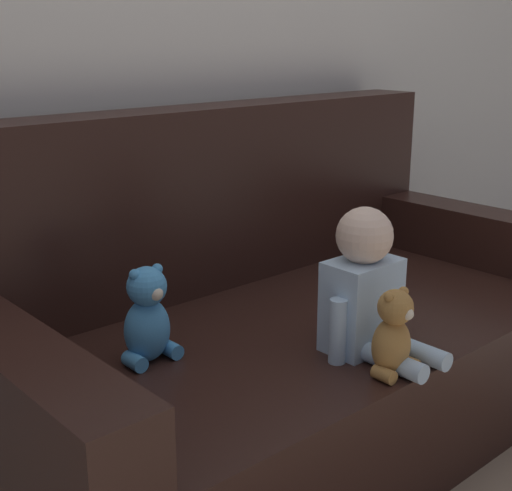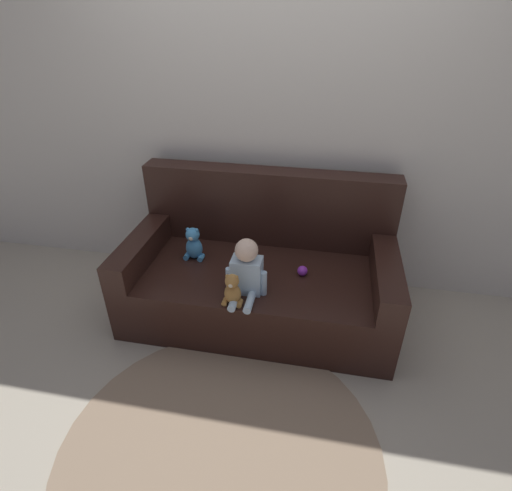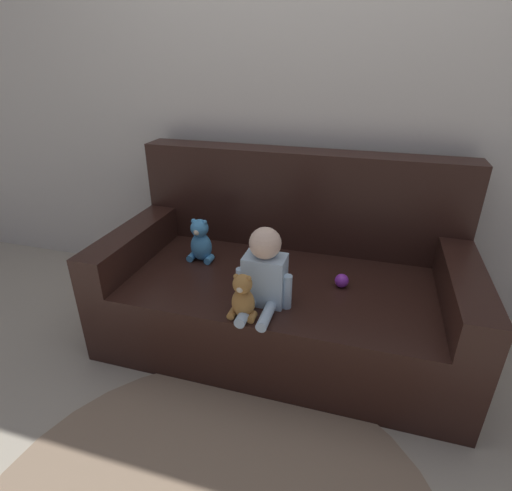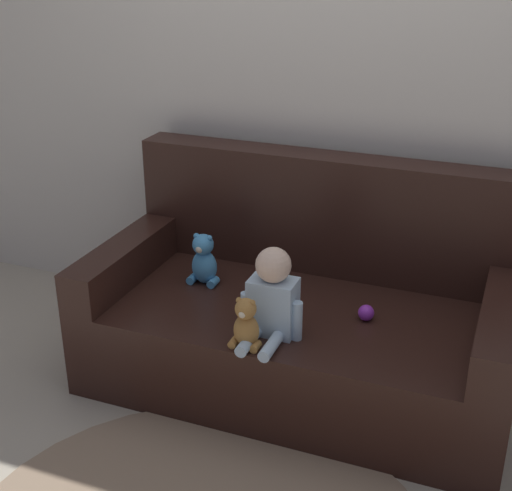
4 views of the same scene
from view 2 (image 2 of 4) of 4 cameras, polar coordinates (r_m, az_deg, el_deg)
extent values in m
plane|color=#B7AD99|center=(2.96, 0.41, -9.41)|extent=(12.00, 12.00, 0.00)
cube|color=silver|center=(2.86, 2.65, 18.56)|extent=(8.00, 0.05, 2.60)
cube|color=black|center=(2.83, 0.42, -6.41)|extent=(1.80, 0.93, 0.39)
cube|color=black|center=(2.90, 1.83, 5.55)|extent=(1.80, 0.18, 0.55)
cube|color=black|center=(2.91, -15.65, 0.21)|extent=(0.16, 0.93, 0.18)
cube|color=black|center=(2.67, 18.05, -3.24)|extent=(0.16, 0.93, 0.18)
cube|color=silver|center=(2.44, -1.32, -4.23)|extent=(0.19, 0.12, 0.23)
sphere|color=beige|center=(2.35, -1.37, -0.68)|extent=(0.14, 0.14, 0.14)
cylinder|color=silver|center=(2.40, -3.11, -7.85)|extent=(0.05, 0.16, 0.05)
cylinder|color=silver|center=(2.38, -0.92, -8.13)|extent=(0.05, 0.16, 0.05)
cylinder|color=silver|center=(2.47, -3.83, -4.85)|extent=(0.04, 0.04, 0.16)
cylinder|color=silver|center=(2.43, 1.07, -5.42)|extent=(0.04, 0.04, 0.16)
ellipsoid|color=#AD7A3D|center=(2.38, -3.34, -6.90)|extent=(0.10, 0.08, 0.14)
sphere|color=#AD7A3D|center=(2.31, -3.45, -5.09)|extent=(0.08, 0.08, 0.08)
sphere|color=#AD7A3D|center=(2.30, -4.13, -4.39)|extent=(0.02, 0.02, 0.02)
sphere|color=#AD7A3D|center=(2.29, -2.82, -4.54)|extent=(0.02, 0.02, 0.02)
sphere|color=beige|center=(2.29, -3.65, -5.70)|extent=(0.03, 0.03, 0.03)
cylinder|color=#AD7A3D|center=(2.40, -4.45, -8.00)|extent=(0.03, 0.05, 0.03)
cylinder|color=#AD7A3D|center=(2.39, -2.36, -8.27)|extent=(0.03, 0.05, 0.03)
ellipsoid|color=#4C9EDB|center=(2.81, -8.81, -0.37)|extent=(0.12, 0.10, 0.16)
sphere|color=#4C9EDB|center=(2.75, -9.04, 1.56)|extent=(0.10, 0.10, 0.10)
sphere|color=#4C9EDB|center=(2.74, -9.72, 2.27)|extent=(0.03, 0.03, 0.03)
sphere|color=#4C9EDB|center=(2.72, -8.48, 2.16)|extent=(0.03, 0.03, 0.03)
sphere|color=beige|center=(2.72, -9.29, 1.03)|extent=(0.03, 0.03, 0.03)
cylinder|color=#4C9EDB|center=(2.84, -9.83, -1.50)|extent=(0.04, 0.06, 0.04)
cylinder|color=#4C9EDB|center=(2.81, -7.85, -1.72)|extent=(0.04, 0.06, 0.04)
sphere|color=purple|center=(2.64, 6.65, -3.61)|extent=(0.07, 0.07, 0.07)
cylinder|color=gray|center=(2.26, -5.16, -27.21)|extent=(1.62, 1.62, 0.01)
camera|label=1|loc=(2.09, -46.99, -1.08)|focal=50.00mm
camera|label=3|loc=(0.69, 4.76, -16.60)|focal=28.00mm
camera|label=4|loc=(0.56, 135.90, -31.60)|focal=50.00mm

